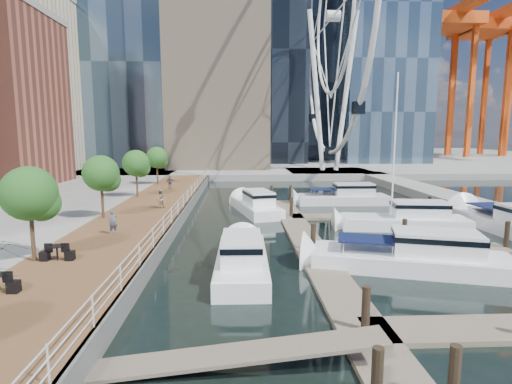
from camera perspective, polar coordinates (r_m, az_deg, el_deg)
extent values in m
plane|color=black|center=(16.79, 2.85, -16.71)|extent=(520.00, 520.00, 0.00)
cube|color=brown|center=(31.77, -16.23, -4.05)|extent=(6.00, 60.00, 1.00)
cube|color=#595954|center=(31.19, -10.86, -4.09)|extent=(0.25, 60.00, 1.00)
cube|color=gray|center=(117.35, -1.83, 5.02)|extent=(200.00, 114.00, 1.00)
cube|color=gray|center=(41.72, 28.49, -1.84)|extent=(4.00, 60.00, 1.00)
cube|color=gray|center=(69.23, 10.39, 2.65)|extent=(14.00, 12.00, 1.00)
cube|color=#6D6051|center=(26.49, 7.33, -7.11)|extent=(2.00, 32.00, 0.20)
cube|color=#6D6051|center=(26.35, 21.18, -7.69)|extent=(12.00, 2.00, 0.20)
cube|color=#6D6051|center=(35.46, 14.71, -3.39)|extent=(12.00, 2.00, 0.20)
cube|color=#BCAD8E|center=(74.16, -31.18, 13.21)|extent=(14.00, 16.00, 28.00)
cylinder|color=white|center=(68.75, 8.60, 13.93)|extent=(0.80, 0.80, 26.00)
cylinder|color=white|center=(69.86, 12.75, 13.73)|extent=(0.80, 0.80, 26.00)
torus|color=white|center=(71.46, 10.97, 23.45)|extent=(0.70, 44.70, 44.70)
cylinder|color=#3F2B1C|center=(22.12, -29.28, -5.58)|extent=(0.20, 0.20, 2.40)
sphere|color=#265B1E|center=(21.75, -29.67, -0.19)|extent=(2.60, 2.60, 2.60)
cylinder|color=#3F2B1C|center=(31.18, -21.08, -1.32)|extent=(0.20, 0.20, 2.40)
sphere|color=#265B1E|center=(30.92, -21.28, 2.52)|extent=(2.60, 2.60, 2.60)
cylinder|color=#3F2B1C|center=(40.69, -16.65, 1.00)|extent=(0.20, 0.20, 2.40)
sphere|color=#265B1E|center=(40.49, -16.77, 3.95)|extent=(2.60, 2.60, 2.60)
cylinder|color=#3F2B1C|center=(50.38, -13.91, 2.44)|extent=(0.20, 0.20, 2.40)
sphere|color=#265B1E|center=(50.22, -13.99, 4.82)|extent=(2.60, 2.60, 2.60)
imported|color=#44495A|center=(26.08, -19.75, -4.06)|extent=(0.65, 0.60, 1.49)
imported|color=#83715A|center=(34.08, -13.55, -0.97)|extent=(0.93, 0.94, 1.53)
imported|color=#2D3138|center=(45.49, -12.17, 1.34)|extent=(0.92, 0.43, 1.53)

